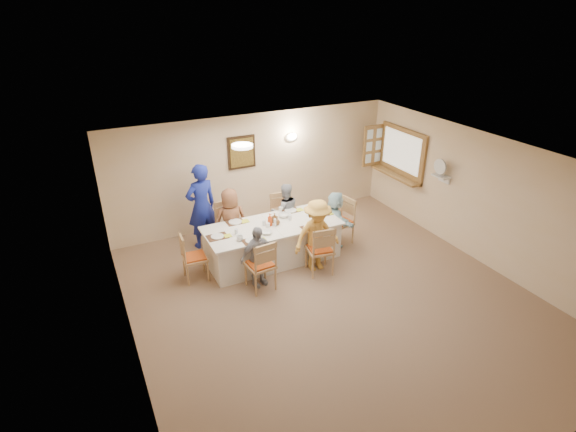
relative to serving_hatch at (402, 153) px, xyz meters
name	(u,v)px	position (x,y,z in m)	size (l,w,h in m)	color
ground	(334,300)	(-3.21, -2.40, -1.50)	(7.00, 7.00, 0.00)	#8D715A
room_walls	(339,222)	(-3.21, -2.40, 0.01)	(7.00, 7.00, 7.00)	beige
wall_picture	(242,152)	(-3.51, 1.06, 0.20)	(0.62, 0.05, 0.72)	black
wall_sconce	(292,137)	(-2.31, 1.04, 0.40)	(0.26, 0.09, 0.18)	white
ceiling_light	(242,146)	(-4.21, -0.90, 0.97)	(0.36, 0.36, 0.05)	white
serving_hatch	(402,153)	(0.00, 0.00, 0.00)	(0.06, 1.50, 1.15)	olive
hatch_sill	(396,175)	(-0.12, 0.00, -0.53)	(0.30, 1.50, 0.05)	olive
shutter_door	(373,146)	(-0.26, 0.76, 0.00)	(0.55, 0.04, 1.00)	olive
fan_shelf	(441,176)	(-0.08, -1.35, -0.10)	(0.22, 0.36, 0.03)	white
desk_fan	(441,169)	(-0.11, -1.35, 0.05)	(0.30, 0.30, 0.28)	#A5A5A8
dining_table	(273,242)	(-3.59, -0.68, -1.12)	(2.62, 1.11, 0.76)	white
chair_back_left	(230,226)	(-4.19, 0.12, -1.00)	(0.48, 0.48, 1.00)	tan
chair_back_right	(283,216)	(-2.99, 0.12, -1.02)	(0.46, 0.46, 0.95)	tan
chair_front_left	(260,264)	(-4.19, -1.48, -1.01)	(0.47, 0.47, 0.99)	tan
chair_front_right	(320,249)	(-2.99, -1.48, -1.00)	(0.48, 0.48, 1.00)	tan
chair_left_end	(195,257)	(-5.14, -0.68, -1.04)	(0.44, 0.44, 0.92)	tan
chair_right_end	(340,221)	(-2.04, -0.68, -1.01)	(0.47, 0.47, 0.99)	tan
diner_back_left	(231,221)	(-4.19, 0.00, -0.82)	(0.68, 0.45, 1.35)	brown
diner_back_right	(285,212)	(-2.99, 0.00, -0.87)	(0.69, 0.58, 1.26)	gray
diner_front_left	(257,256)	(-4.19, -1.36, -0.92)	(0.72, 0.41, 1.16)	#9FA0AA
diner_front_right	(317,236)	(-2.99, -1.36, -0.79)	(0.92, 0.54, 1.42)	gold
diner_right_end	(335,219)	(-2.17, -0.68, -0.91)	(0.46, 1.12, 1.18)	silver
caregiver	(201,206)	(-4.64, 0.47, -0.60)	(0.73, 0.56, 1.79)	#1A2897
placemat_fl	(252,241)	(-4.19, -1.10, -0.74)	(0.33, 0.24, 0.01)	#472B19
plate_fl	(251,240)	(-4.19, -1.10, -0.73)	(0.22, 0.22, 0.01)	white
napkin_fl	(262,240)	(-4.01, -1.15, -0.73)	(0.15, 0.15, 0.01)	yellow
placemat_fr	(310,227)	(-2.99, -1.10, -0.74)	(0.34, 0.25, 0.01)	#472B19
plate_fr	(310,227)	(-2.99, -1.10, -0.73)	(0.25, 0.25, 0.02)	white
napkin_fr	(320,226)	(-2.81, -1.15, -0.73)	(0.15, 0.15, 0.01)	yellow
placemat_bl	(235,222)	(-4.19, -0.26, -0.74)	(0.35, 0.26, 0.01)	#472B19
plate_bl	(235,222)	(-4.19, -0.26, -0.73)	(0.25, 0.25, 0.02)	white
napkin_bl	(245,221)	(-4.01, -0.31, -0.73)	(0.15, 0.15, 0.01)	yellow
placemat_br	(291,211)	(-2.99, -0.26, -0.74)	(0.35, 0.26, 0.01)	#472B19
plate_br	(291,210)	(-2.99, -0.26, -0.73)	(0.24, 0.24, 0.02)	white
napkin_br	(299,210)	(-2.81, -0.31, -0.73)	(0.14, 0.14, 0.01)	yellow
placemat_le	(217,237)	(-4.69, -0.68, -0.74)	(0.38, 0.28, 0.01)	#472B19
plate_le	(217,236)	(-4.69, -0.68, -0.73)	(0.24, 0.24, 0.01)	white
napkin_le	(228,236)	(-4.51, -0.73, -0.73)	(0.13, 0.13, 0.01)	yellow
placemat_re	(323,214)	(-2.47, -0.68, -0.74)	(0.35, 0.26, 0.01)	#472B19
plate_re	(323,213)	(-2.47, -0.68, -0.73)	(0.25, 0.25, 0.02)	white
napkin_re	(332,213)	(-2.29, -0.73, -0.73)	(0.15, 0.15, 0.01)	yellow
teacup_a	(240,238)	(-4.37, -0.99, -0.69)	(0.14, 0.14, 0.09)	white
teacup_b	(281,209)	(-3.17, -0.18, -0.70)	(0.11, 0.11, 0.09)	white
bowl_a	(267,232)	(-3.83, -0.96, -0.72)	(0.26, 0.26, 0.05)	white
bowl_b	(284,215)	(-3.24, -0.46, -0.71)	(0.26, 0.26, 0.07)	white
condiment_ketchup	(270,220)	(-3.64, -0.69, -0.61)	(0.12, 0.12, 0.25)	#C43D10
condiment_brown	(275,218)	(-3.51, -0.60, -0.64)	(0.11, 0.12, 0.20)	brown
condiment_malt	(277,221)	(-3.51, -0.71, -0.66)	(0.15, 0.15, 0.16)	brown
drinking_glass	(264,223)	(-3.74, -0.63, -0.68)	(0.06, 0.06, 0.10)	silver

